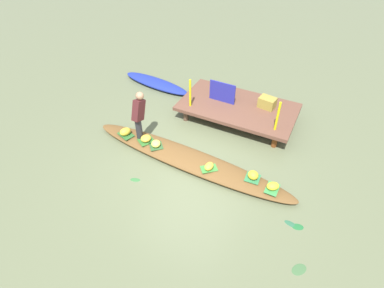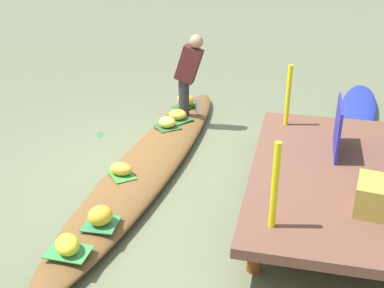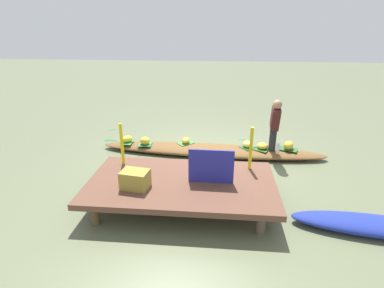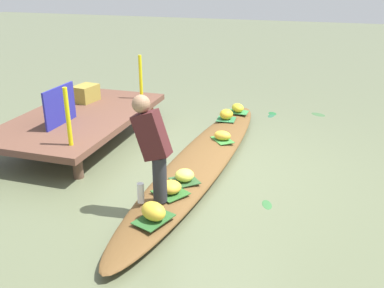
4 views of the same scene
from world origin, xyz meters
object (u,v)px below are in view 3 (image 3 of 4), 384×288
at_px(vendor_boat, 211,150).
at_px(banana_bunch_5, 248,144).
at_px(moored_boat, 377,226).
at_px(banana_bunch_2, 289,145).
at_px(banana_bunch_0, 186,140).
at_px(banana_bunch_3, 262,146).
at_px(market_banner, 211,167).
at_px(banana_bunch_1, 145,141).
at_px(vendor_person, 275,122).
at_px(banana_bunch_4, 127,139).
at_px(produce_crate, 135,179).
at_px(water_bottle, 278,149).

height_order(vendor_boat, banana_bunch_5, banana_bunch_5).
height_order(moored_boat, banana_bunch_5, banana_bunch_5).
bearing_deg(banana_bunch_2, banana_bunch_0, -3.75).
bearing_deg(vendor_boat, banana_bunch_3, -178.42).
height_order(vendor_boat, market_banner, market_banner).
xyz_separation_m(banana_bunch_0, banana_bunch_1, (0.99, 0.17, 0.02)).
bearing_deg(vendor_person, banana_bunch_5, -18.73).
relative_size(vendor_person, market_banner, 1.63).
xyz_separation_m(banana_bunch_1, banana_bunch_5, (-2.49, -0.04, -0.02)).
xyz_separation_m(vendor_boat, banana_bunch_4, (2.09, -0.10, 0.18)).
bearing_deg(banana_bunch_2, vendor_person, 20.92).
bearing_deg(produce_crate, moored_boat, 176.32).
relative_size(moored_boat, banana_bunch_4, 9.20).
bearing_deg(market_banner, banana_bunch_4, -46.07).
xyz_separation_m(banana_bunch_3, market_banner, (1.15, 2.20, 0.47)).
xyz_separation_m(moored_boat, banana_bunch_5, (1.73, -2.79, 0.17)).
relative_size(vendor_person, water_bottle, 5.17).
bearing_deg(vendor_boat, water_bottle, 172.82).
relative_size(moored_boat, banana_bunch_3, 9.49).
xyz_separation_m(vendor_boat, banana_bunch_1, (1.62, 0.01, 0.19)).
bearing_deg(water_bottle, moored_boat, 113.59).
relative_size(banana_bunch_2, produce_crate, 0.68).
bearing_deg(banana_bunch_1, market_banner, 127.05).
bearing_deg(moored_boat, banana_bunch_0, -35.22).
relative_size(banana_bunch_1, banana_bunch_2, 0.82).
height_order(banana_bunch_5, produce_crate, produce_crate).
xyz_separation_m(banana_bunch_0, banana_bunch_3, (-1.84, 0.19, -0.00)).
distance_m(banana_bunch_1, banana_bunch_5, 2.49).
height_order(banana_bunch_1, water_bottle, water_bottle).
relative_size(banana_bunch_1, water_bottle, 1.02).
distance_m(banana_bunch_4, market_banner, 3.21).
relative_size(banana_bunch_1, produce_crate, 0.55).
bearing_deg(banana_bunch_1, banana_bunch_2, -179.89).
xyz_separation_m(vendor_boat, water_bottle, (-1.52, 0.28, 0.22)).
bearing_deg(moored_boat, vendor_boat, -39.78).
bearing_deg(banana_bunch_5, produce_crate, 51.45).
height_order(banana_bunch_4, vendor_person, vendor_person).
xyz_separation_m(banana_bunch_0, banana_bunch_5, (-1.50, 0.13, 0.00)).
height_order(moored_boat, banana_bunch_3, banana_bunch_3).
bearing_deg(market_banner, moored_boat, 169.50).
distance_m(banana_bunch_3, banana_bunch_5, 0.35).
xyz_separation_m(vendor_boat, market_banner, (-0.06, 2.23, 0.64)).
bearing_deg(produce_crate, banana_bunch_5, -128.55).
height_order(vendor_boat, banana_bunch_3, banana_bunch_3).
relative_size(banana_bunch_1, market_banner, 0.32).
relative_size(banana_bunch_3, water_bottle, 1.10).
relative_size(banana_bunch_0, market_banner, 0.35).
bearing_deg(banana_bunch_1, moored_boat, 146.91).
xyz_separation_m(moored_boat, banana_bunch_0, (3.24, -2.92, 0.17)).
distance_m(banana_bunch_0, banana_bunch_4, 1.47).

